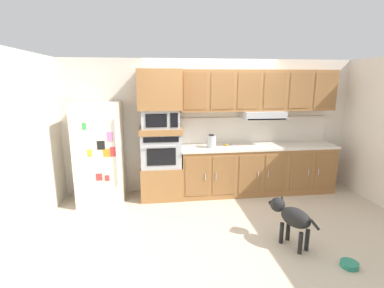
# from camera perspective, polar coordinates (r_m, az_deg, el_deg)

# --- Properties ---
(ground_plane) EXTENTS (9.60, 9.60, 0.00)m
(ground_plane) POSITION_cam_1_polar(r_m,az_deg,el_deg) (4.85, 5.97, -13.24)
(ground_plane) COLOR beige
(back_kitchen_wall) EXTENTS (6.20, 0.12, 2.50)m
(back_kitchen_wall) POSITION_cam_1_polar(r_m,az_deg,el_deg) (5.52, 3.65, 3.63)
(back_kitchen_wall) COLOR beige
(back_kitchen_wall) RESTS_ON ground
(side_panel_left) EXTENTS (0.12, 7.10, 2.50)m
(side_panel_left) POSITION_cam_1_polar(r_m,az_deg,el_deg) (4.68, -29.26, 0.37)
(side_panel_left) COLOR beige
(side_panel_left) RESTS_ON ground
(refrigerator) EXTENTS (0.76, 0.73, 1.76)m
(refrigerator) POSITION_cam_1_polar(r_m,az_deg,el_deg) (5.17, -17.96, -1.79)
(refrigerator) COLOR silver
(refrigerator) RESTS_ON ground
(oven_base_cabinet) EXTENTS (0.74, 0.62, 0.60)m
(oven_base_cabinet) POSITION_cam_1_polar(r_m,az_deg,el_deg) (5.31, -6.08, -7.38)
(oven_base_cabinet) COLOR #996638
(oven_base_cabinet) RESTS_ON ground
(built_in_oven) EXTENTS (0.70, 0.62, 0.60)m
(built_in_oven) POSITION_cam_1_polar(r_m,az_deg,el_deg) (5.14, -6.24, -1.08)
(built_in_oven) COLOR #A8AAAF
(built_in_oven) RESTS_ON oven_base_cabinet
(appliance_mid_shelf) EXTENTS (0.74, 0.62, 0.10)m
(appliance_mid_shelf) POSITION_cam_1_polar(r_m,az_deg,el_deg) (5.07, -6.33, 2.76)
(appliance_mid_shelf) COLOR #996638
(appliance_mid_shelf) RESTS_ON built_in_oven
(microwave) EXTENTS (0.64, 0.54, 0.32)m
(microwave) POSITION_cam_1_polar(r_m,az_deg,el_deg) (5.03, -6.39, 5.11)
(microwave) COLOR #A8AAAF
(microwave) RESTS_ON appliance_mid_shelf
(appliance_upper_cabinet) EXTENTS (0.74, 0.62, 0.68)m
(appliance_upper_cabinet) POSITION_cam_1_polar(r_m,az_deg,el_deg) (5.00, -6.53, 10.81)
(appliance_upper_cabinet) COLOR #996638
(appliance_upper_cabinet) RESTS_ON microwave
(lower_cabinet_run) EXTENTS (2.90, 0.63, 0.88)m
(lower_cabinet_run) POSITION_cam_1_polar(r_m,az_deg,el_deg) (5.59, 12.93, -5.08)
(lower_cabinet_run) COLOR #996638
(lower_cabinet_run) RESTS_ON ground
(countertop_slab) EXTENTS (2.94, 0.64, 0.04)m
(countertop_slab) POSITION_cam_1_polar(r_m,az_deg,el_deg) (5.48, 13.15, -0.48)
(countertop_slab) COLOR silver
(countertop_slab) RESTS_ON lower_cabinet_run
(backsplash_panel) EXTENTS (2.94, 0.02, 0.50)m
(backsplash_panel) POSITION_cam_1_polar(r_m,az_deg,el_deg) (5.69, 12.29, 2.82)
(backsplash_panel) COLOR silver
(backsplash_panel) RESTS_ON countertop_slab
(upper_cabinet_with_hood) EXTENTS (2.90, 0.48, 0.88)m
(upper_cabinet_with_hood) POSITION_cam_1_polar(r_m,az_deg,el_deg) (5.46, 13.28, 10.10)
(upper_cabinet_with_hood) COLOR #996638
(upper_cabinet_with_hood) RESTS_ON backsplash_panel
(screwdriver) EXTENTS (0.16, 0.16, 0.03)m
(screwdriver) POSITION_cam_1_polar(r_m,az_deg,el_deg) (5.36, 6.82, -0.14)
(screwdriver) COLOR yellow
(screwdriver) RESTS_ON countertop_slab
(electric_kettle) EXTENTS (0.17, 0.17, 0.24)m
(electric_kettle) POSITION_cam_1_polar(r_m,az_deg,el_deg) (5.16, 3.89, 0.53)
(electric_kettle) COLOR #A8AAAF
(electric_kettle) RESTS_ON countertop_slab
(dog) EXTENTS (0.43, 0.73, 0.59)m
(dog) POSITION_cam_1_polar(r_m,az_deg,el_deg) (4.00, 19.26, -13.49)
(dog) COLOR black
(dog) RESTS_ON ground
(dog_food_bowl) EXTENTS (0.20, 0.20, 0.06)m
(dog_food_bowl) POSITION_cam_1_polar(r_m,az_deg,el_deg) (4.01, 29.01, -20.35)
(dog_food_bowl) COLOR #267F66
(dog_food_bowl) RESTS_ON ground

